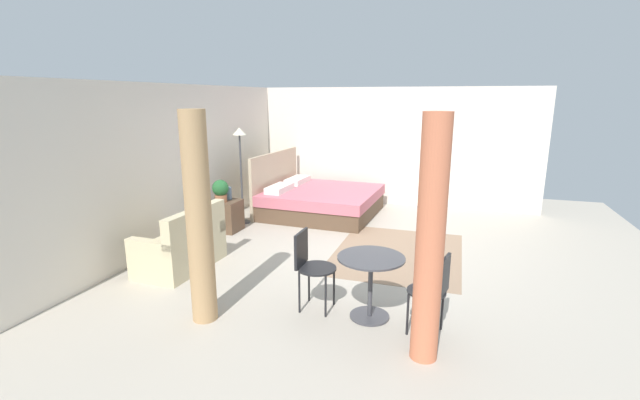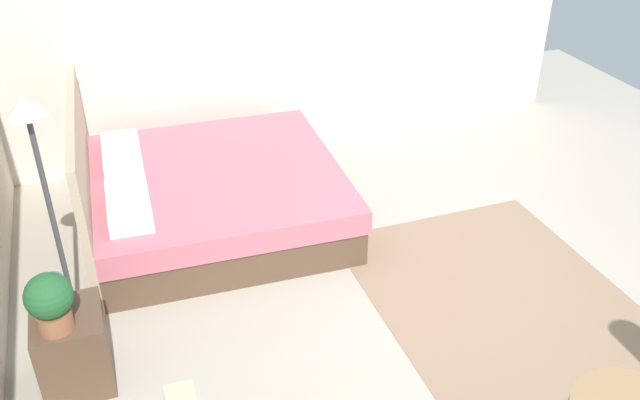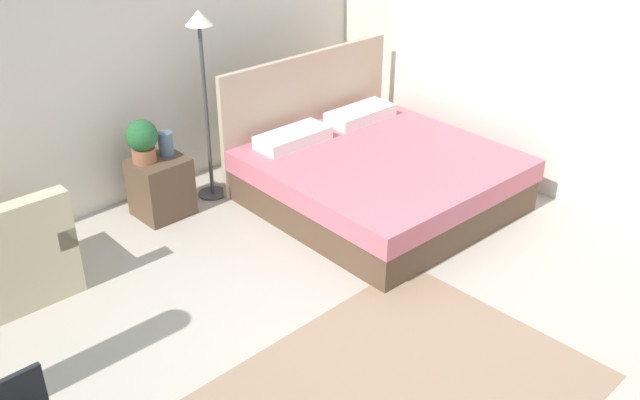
{
  "view_description": "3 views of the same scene",
  "coord_description": "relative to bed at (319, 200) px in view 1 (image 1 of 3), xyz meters",
  "views": [
    {
      "loc": [
        -6.34,
        -1.32,
        2.31
      ],
      "look_at": [
        -0.28,
        0.63,
        0.78
      ],
      "focal_mm": 24.14,
      "sensor_mm": 36.0,
      "label": 1
    },
    {
      "loc": [
        -3.43,
        2.08,
        3.31
      ],
      "look_at": [
        0.72,
        0.58,
        0.62
      ],
      "focal_mm": 38.25,
      "sensor_mm": 36.0,
      "label": 2
    },
    {
      "loc": [
        -2.87,
        -2.66,
        3.27
      ],
      "look_at": [
        0.48,
        0.81,
        0.64
      ],
      "focal_mm": 40.38,
      "sensor_mm": 36.0,
      "label": 3
    }
  ],
  "objects": [
    {
      "name": "vase",
      "position": [
        -1.44,
        1.22,
        0.37
      ],
      "size": [
        0.13,
        0.13,
        0.21
      ],
      "color": "slate",
      "rests_on": "nightstand"
    },
    {
      "name": "ground_plane",
      "position": [
        -1.65,
        -1.28,
        -0.3
      ],
      "size": [
        8.97,
        8.98,
        0.02
      ],
      "primitive_type": "cube",
      "color": "#B2A899"
    },
    {
      "name": "floor_lamp",
      "position": [
        -1.02,
        1.17,
        1.03
      ],
      "size": [
        0.27,
        0.27,
        1.77
      ],
      "color": "#3F3F44",
      "rests_on": "ground"
    },
    {
      "name": "area_rug",
      "position": [
        -1.77,
        -1.84,
        -0.28
      ],
      "size": [
        2.36,
        1.85,
        0.01
      ],
      "primitive_type": "cube",
      "color": "#93755B",
      "rests_on": "ground"
    },
    {
      "name": "nightstand",
      "position": [
        -1.56,
        1.18,
        -0.01
      ],
      "size": [
        0.47,
        0.43,
        0.54
      ],
      "color": "brown",
      "rests_on": "ground"
    },
    {
      "name": "wall_right",
      "position": [
        1.33,
        -1.28,
        0.97
      ],
      "size": [
        0.12,
        5.98,
        2.51
      ],
      "primitive_type": "cube",
      "color": "silver",
      "rests_on": "ground"
    },
    {
      "name": "cafe_chair_near_couch",
      "position": [
        -3.96,
        -2.48,
        0.22
      ],
      "size": [
        0.46,
        0.46,
        0.83
      ],
      "color": "black",
      "rests_on": "ground"
    },
    {
      "name": "curtain_right",
      "position": [
        -4.38,
        -0.15,
        0.81
      ],
      "size": [
        0.26,
        0.26,
        2.2
      ],
      "color": "tan",
      "rests_on": "ground"
    },
    {
      "name": "potted_plant",
      "position": [
        -1.66,
        1.23,
        0.47
      ],
      "size": [
        0.28,
        0.28,
        0.39
      ],
      "color": "#935B3D",
      "rests_on": "nightstand"
    },
    {
      "name": "cafe_chair_near_window",
      "position": [
        -3.8,
        -1.13,
        0.26
      ],
      "size": [
        0.44,
        0.44,
        0.88
      ],
      "color": "black",
      "rests_on": "ground"
    },
    {
      "name": "curtain_left",
      "position": [
        -4.38,
        -2.43,
        0.81
      ],
      "size": [
        0.25,
        0.25,
        2.2
      ],
      "color": "#D1704C",
      "rests_on": "ground"
    },
    {
      "name": "wall_back",
      "position": [
        -1.65,
        1.71,
        0.97
      ],
      "size": [
        8.97,
        0.12,
        2.51
      ],
      "primitive_type": "cube",
      "color": "silver",
      "rests_on": "ground"
    },
    {
      "name": "couch",
      "position": [
        -3.25,
        0.91,
        0.01
      ],
      "size": [
        1.24,
        0.75,
        0.87
      ],
      "color": "beige",
      "rests_on": "ground"
    },
    {
      "name": "bed",
      "position": [
        0.0,
        0.0,
        0.0
      ],
      "size": [
        2.14,
        2.21,
        1.21
      ],
      "color": "brown",
      "rests_on": "ground"
    },
    {
      "name": "balcony_table",
      "position": [
        -3.82,
        -1.82,
        0.2
      ],
      "size": [
        0.71,
        0.71,
        0.69
      ],
      "color": "#3F3F44",
      "rests_on": "ground"
    }
  ]
}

